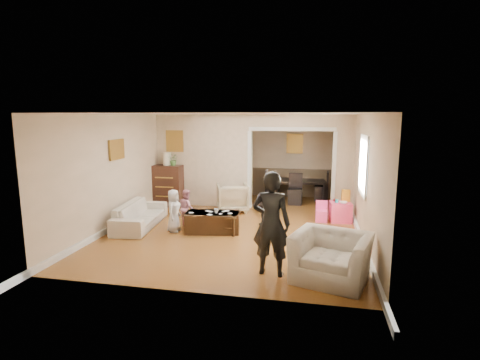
% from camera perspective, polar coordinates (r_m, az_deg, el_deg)
% --- Properties ---
extents(floor, '(7.00, 7.00, 0.00)m').
position_cam_1_polar(floor, '(8.94, -0.25, -6.86)').
color(floor, '#AA662C').
rests_on(floor, ground).
extents(partition_left, '(2.75, 0.18, 2.60)m').
position_cam_1_polar(partition_left, '(10.73, -5.53, 2.98)').
color(partition_left, beige).
rests_on(partition_left, ground).
extents(partition_right, '(0.55, 0.18, 2.60)m').
position_cam_1_polar(partition_right, '(10.29, 15.46, 2.39)').
color(partition_right, beige).
rests_on(partition_right, ground).
extents(partition_header, '(2.22, 0.18, 0.35)m').
position_cam_1_polar(partition_header, '(10.21, 7.94, 8.92)').
color(partition_header, beige).
rests_on(partition_header, partition_right).
extents(window_pane, '(0.03, 0.95, 1.10)m').
position_cam_1_polar(window_pane, '(8.12, 18.38, 2.13)').
color(window_pane, white).
rests_on(window_pane, ground).
extents(framed_art_partition, '(0.45, 0.03, 0.55)m').
position_cam_1_polar(framed_art_partition, '(10.85, -9.92, 5.87)').
color(framed_art_partition, brown).
rests_on(framed_art_partition, partition_left).
extents(framed_art_sofa_wall, '(0.03, 0.55, 0.40)m').
position_cam_1_polar(framed_art_sofa_wall, '(9.00, -18.28, 4.44)').
color(framed_art_sofa_wall, brown).
extents(framed_art_alcove, '(0.45, 0.03, 0.55)m').
position_cam_1_polar(framed_art_alcove, '(11.88, 8.36, 5.51)').
color(framed_art_alcove, brown).
extents(sofa, '(0.93, 1.97, 0.56)m').
position_cam_1_polar(sofa, '(9.07, -14.99, -5.12)').
color(sofa, beige).
rests_on(sofa, ground).
extents(armchair_back, '(1.03, 1.04, 0.75)m').
position_cam_1_polar(armchair_back, '(10.11, -1.17, -2.70)').
color(armchair_back, tan).
rests_on(armchair_back, ground).
extents(armchair_front, '(1.38, 1.29, 0.74)m').
position_cam_1_polar(armchair_front, '(6.15, 13.72, -11.35)').
color(armchair_front, beige).
rests_on(armchair_front, ground).
extents(dresser, '(0.86, 0.48, 1.18)m').
position_cam_1_polar(dresser, '(10.90, -10.96, -0.83)').
color(dresser, '#351810').
rests_on(dresser, ground).
extents(table_lamp, '(0.22, 0.22, 0.36)m').
position_cam_1_polar(table_lamp, '(10.79, -11.10, 3.18)').
color(table_lamp, '#F0E6C4').
rests_on(table_lamp, dresser).
extents(potted_plant, '(0.29, 0.25, 0.33)m').
position_cam_1_polar(potted_plant, '(10.71, -10.10, 3.08)').
color(potted_plant, '#466D30').
rests_on(potted_plant, dresser).
extents(coffee_table, '(1.27, 0.80, 0.44)m').
position_cam_1_polar(coffee_table, '(8.40, -4.21, -6.41)').
color(coffee_table, '#331F10').
rests_on(coffee_table, ground).
extents(coffee_cup, '(0.12, 0.12, 0.10)m').
position_cam_1_polar(coffee_cup, '(8.26, -3.66, -4.74)').
color(coffee_cup, silver).
rests_on(coffee_cup, coffee_table).
extents(play_table, '(0.55, 0.55, 0.48)m').
position_cam_1_polar(play_table, '(9.49, 15.05, -4.71)').
color(play_table, '#FA4174').
rests_on(play_table, ground).
extents(cereal_box, '(0.21, 0.09, 0.30)m').
position_cam_1_polar(cereal_box, '(9.51, 15.84, -2.32)').
color(cereal_box, yellow).
rests_on(cereal_box, play_table).
extents(cyan_cup, '(0.08, 0.08, 0.08)m').
position_cam_1_polar(cyan_cup, '(9.38, 14.53, -3.12)').
color(cyan_cup, teal).
rests_on(cyan_cup, play_table).
extents(toy_block, '(0.10, 0.09, 0.05)m').
position_cam_1_polar(toy_block, '(9.54, 14.35, -2.98)').
color(toy_block, '#B41617').
rests_on(toy_block, play_table).
extents(play_bowl, '(0.22, 0.22, 0.05)m').
position_cam_1_polar(play_bowl, '(9.32, 15.47, -3.34)').
color(play_bowl, silver).
rests_on(play_bowl, play_table).
extents(dining_table, '(1.87, 1.21, 0.61)m').
position_cam_1_polar(dining_table, '(11.68, 8.58, -1.47)').
color(dining_table, black).
rests_on(dining_table, ground).
extents(adult_person, '(0.67, 0.48, 1.71)m').
position_cam_1_polar(adult_person, '(6.04, 4.77, -6.64)').
color(adult_person, black).
rests_on(adult_person, ground).
extents(child_kneel_a, '(0.31, 0.47, 0.96)m').
position_cam_1_polar(child_kneel_a, '(8.46, -10.08, -4.62)').
color(child_kneel_a, silver).
rests_on(child_kneel_a, ground).
extents(child_kneel_b, '(0.50, 0.53, 0.87)m').
position_cam_1_polar(child_kneel_b, '(8.83, -8.10, -4.24)').
color(child_kneel_b, '#CF818F').
rests_on(child_kneel_b, ground).
extents(child_toddler, '(0.42, 0.46, 0.75)m').
position_cam_1_polar(child_toddler, '(8.87, 3.66, -4.49)').
color(child_toddler, black).
rests_on(child_toddler, ground).
extents(craft_papers, '(0.97, 0.49, 0.00)m').
position_cam_1_polar(craft_papers, '(8.33, -3.99, -4.96)').
color(craft_papers, white).
rests_on(craft_papers, coffee_table).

